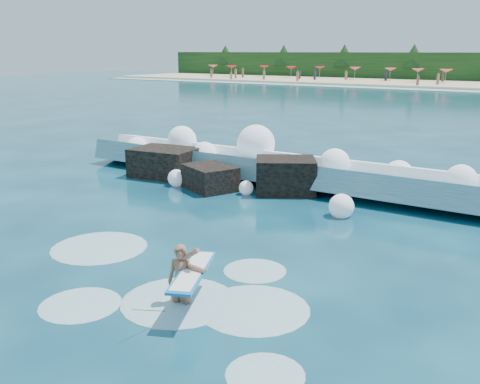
% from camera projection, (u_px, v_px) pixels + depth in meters
% --- Properties ---
extents(ground, '(200.00, 200.00, 0.00)m').
position_uv_depth(ground, '(159.00, 240.00, 15.43)').
color(ground, '#082A43').
rests_on(ground, ground).
extents(breaking_wave, '(17.97, 2.80, 1.55)m').
position_uv_depth(breaking_wave, '(274.00, 169.00, 22.07)').
color(breaking_wave, teal).
rests_on(breaking_wave, ground).
extents(rock_cluster, '(8.57, 3.66, 1.56)m').
position_uv_depth(rock_cluster, '(214.00, 172.00, 21.75)').
color(rock_cluster, black).
rests_on(rock_cluster, ground).
extents(surfer_with_board, '(1.36, 2.84, 1.65)m').
position_uv_depth(surfer_with_board, '(184.00, 280.00, 11.27)').
color(surfer_with_board, '#8E5C42').
rests_on(surfer_with_board, ground).
extents(wave_spray, '(15.73, 4.72, 2.31)m').
position_uv_depth(wave_spray, '(265.00, 156.00, 22.09)').
color(wave_spray, white).
rests_on(wave_spray, ground).
extents(surf_foam, '(8.94, 5.30, 0.13)m').
position_uv_depth(surf_foam, '(165.00, 284.00, 12.52)').
color(surf_foam, silver).
rests_on(surf_foam, ground).
extents(beachgoers, '(101.80, 13.79, 1.94)m').
position_uv_depth(beachgoers, '(480.00, 81.00, 77.64)').
color(beachgoers, '#3F332D').
rests_on(beachgoers, ground).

